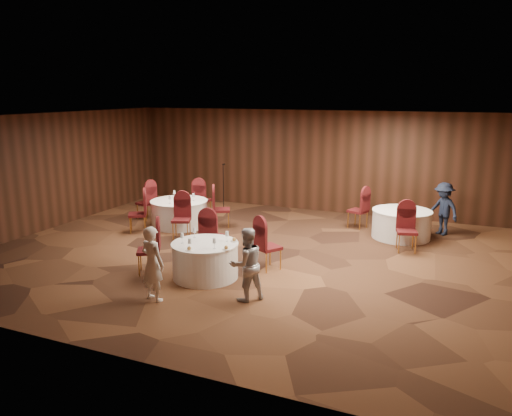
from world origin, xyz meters
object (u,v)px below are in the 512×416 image
at_px(table_main, 205,260).
at_px(woman_b, 246,264).
at_px(table_left, 179,213).
at_px(man_c, 443,209).
at_px(woman_a, 153,264).
at_px(table_right, 401,224).
at_px(mic_stand, 224,197).

height_order(table_main, woman_b, woman_b).
bearing_deg(table_left, man_c, 15.87).
bearing_deg(table_left, woman_a, -63.63).
xyz_separation_m(table_left, table_right, (6.01, 1.25, -0.00)).
bearing_deg(woman_b, table_left, -95.00).
bearing_deg(mic_stand, table_right, -9.98).
height_order(mic_stand, woman_b, mic_stand).
xyz_separation_m(table_main, woman_a, (-0.32, -1.40, 0.33)).
xyz_separation_m(table_right, mic_stand, (-5.73, 1.01, 0.06)).
bearing_deg(man_c, table_main, -91.90).
bearing_deg(table_left, table_main, -51.32).
height_order(table_main, table_left, same).
height_order(table_right, mic_stand, mic_stand).
height_order(table_left, woman_a, woman_a).
relative_size(table_right, mic_stand, 1.01).
xyz_separation_m(woman_b, man_c, (3.08, 6.00, 0.02)).
relative_size(table_main, table_left, 0.85).
xyz_separation_m(table_right, woman_b, (-2.10, -5.27, 0.31)).
xyz_separation_m(table_right, man_c, (0.97, 0.73, 0.33)).
distance_m(table_left, mic_stand, 2.28).
height_order(table_left, table_right, same).
height_order(woman_b, man_c, man_c).
xyz_separation_m(table_main, mic_stand, (-2.37, 5.57, 0.06)).
bearing_deg(table_left, woman_b, -45.83).
xyz_separation_m(table_main, woman_b, (1.25, -0.71, 0.31)).
height_order(woman_a, woman_b, woman_a).
relative_size(table_main, man_c, 0.97).
distance_m(woman_b, man_c, 6.75).
bearing_deg(table_right, table_left, -168.20).
relative_size(woman_b, man_c, 0.97).
bearing_deg(mic_stand, woman_b, -60.01).
bearing_deg(table_right, mic_stand, 170.02).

